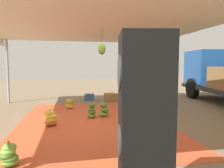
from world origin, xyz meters
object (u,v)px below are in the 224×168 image
object	(u,v)px
banana_bunch_6	(51,118)
crate_0	(111,97)
banana_bunch_4	(125,104)
banana_bunch_3	(9,155)
banana_bunch_5	(145,109)
banana_bunch_7	(92,111)
banana_bunch_1	(150,117)
speaker_stack	(144,132)
banana_bunch_0	(140,125)
banana_bunch_2	(104,110)
banana_bunch_8	(70,104)
crate_1	(89,97)

from	to	relation	value
banana_bunch_6	crate_0	bearing A→B (deg)	148.09
banana_bunch_4	banana_bunch_3	bearing A→B (deg)	-36.84
banana_bunch_5	banana_bunch_7	xyz separation A→B (m)	(-0.14, -1.71, -0.03)
banana_bunch_1	banana_bunch_5	world-z (taller)	banana_bunch_5
banana_bunch_3	crate_0	bearing A→B (deg)	155.23
banana_bunch_1	crate_0	xyz separation A→B (m)	(-4.19, -0.34, -0.04)
banana_bunch_5	speaker_stack	size ratio (longest dim) A/B	0.30
banana_bunch_4	crate_0	size ratio (longest dim) A/B	1.00
banana_bunch_5	banana_bunch_3	bearing A→B (deg)	-49.64
banana_bunch_6	banana_bunch_0	bearing A→B (deg)	64.19
banana_bunch_1	banana_bunch_6	world-z (taller)	banana_bunch_1
banana_bunch_3	banana_bunch_6	distance (m)	2.32
banana_bunch_6	speaker_stack	xyz separation A→B (m)	(3.87, 1.27, 0.76)
banana_bunch_0	banana_bunch_2	distance (m)	1.89
banana_bunch_8	crate_0	bearing A→B (deg)	128.51
banana_bunch_0	banana_bunch_7	xyz separation A→B (m)	(-1.75, -1.02, 0.01)
banana_bunch_3	banana_bunch_7	bearing A→B (deg)	151.47
banana_bunch_7	crate_0	xyz separation A→B (m)	(-3.11, 1.19, -0.05)
banana_bunch_3	speaker_stack	xyz separation A→B (m)	(1.59, 1.71, 0.79)
banana_bunch_2	banana_bunch_7	size ratio (longest dim) A/B	0.97
banana_bunch_0	banana_bunch_7	bearing A→B (deg)	-149.75
banana_bunch_2	banana_bunch_8	world-z (taller)	banana_bunch_2
banana_bunch_3	banana_bunch_7	xyz separation A→B (m)	(-2.97, 1.61, 0.04)
banana_bunch_0	crate_1	world-z (taller)	banana_bunch_0
banana_bunch_7	speaker_stack	size ratio (longest dim) A/B	0.26
banana_bunch_1	banana_bunch_2	distance (m)	1.59
banana_bunch_4	crate_1	bearing A→B (deg)	-155.90
banana_bunch_6	crate_1	world-z (taller)	banana_bunch_6
banana_bunch_2	crate_0	distance (m)	3.17
banana_bunch_6	banana_bunch_8	xyz separation A→B (m)	(-2.30, 0.48, -0.02)
banana_bunch_0	banana_bunch_5	bearing A→B (deg)	156.71
banana_bunch_2	crate_1	world-z (taller)	banana_bunch_2
banana_bunch_5	banana_bunch_1	bearing A→B (deg)	-10.83
banana_bunch_1	speaker_stack	xyz separation A→B (m)	(3.48, -1.43, 0.76)
banana_bunch_4	banana_bunch_8	xyz separation A→B (m)	(-0.64, -2.02, -0.06)
crate_0	crate_1	xyz separation A→B (m)	(-0.37, -0.98, -0.03)
speaker_stack	crate_0	xyz separation A→B (m)	(-7.67, 1.09, -0.80)
crate_0	banana_bunch_2	bearing A→B (deg)	-14.45
crate_0	banana_bunch_8	bearing A→B (deg)	-51.49
banana_bunch_0	speaker_stack	world-z (taller)	speaker_stack
banana_bunch_4	speaker_stack	distance (m)	5.71
banana_bunch_4	banana_bunch_0	bearing A→B (deg)	-6.65
banana_bunch_5	banana_bunch_7	size ratio (longest dim) A/B	1.12
speaker_stack	banana_bunch_4	bearing A→B (deg)	167.42
crate_1	banana_bunch_6	bearing A→B (deg)	-18.43
banana_bunch_5	banana_bunch_8	world-z (taller)	banana_bunch_5
banana_bunch_3	banana_bunch_0	bearing A→B (deg)	114.86
banana_bunch_5	banana_bunch_6	world-z (taller)	banana_bunch_5
banana_bunch_2	banana_bunch_6	world-z (taller)	banana_bunch_2
banana_bunch_7	banana_bunch_0	bearing A→B (deg)	30.25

